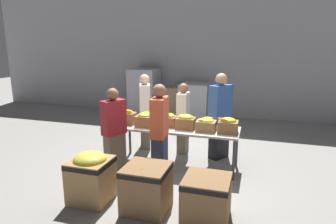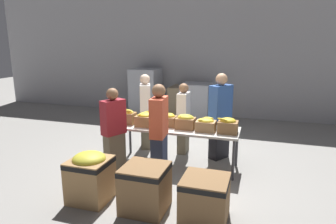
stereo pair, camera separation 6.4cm
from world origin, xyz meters
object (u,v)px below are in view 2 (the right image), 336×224
at_px(sorting_table, 176,130).
at_px(banana_box_0, 127,116).
at_px(banana_box_1, 146,119).
at_px(banana_box_2, 167,119).
at_px(volunteer_0, 220,117).
at_px(pallet_stack_2, 146,93).
at_px(volunteer_3, 114,132).
at_px(banana_box_3, 186,121).
at_px(volunteer_1, 159,134).
at_px(pallet_stack_0, 185,103).
at_px(donation_bin_1, 145,186).
at_px(banana_box_4, 206,124).
at_px(banana_box_5, 228,125).
at_px(donation_bin_0, 90,175).
at_px(volunteer_4, 183,119).
at_px(pallet_stack_1, 196,102).
at_px(volunteer_2, 145,112).
at_px(donation_bin_2, 205,197).

xyz_separation_m(sorting_table, banana_box_0, (-1.02, -0.03, 0.20)).
distance_m(banana_box_1, banana_box_2, 0.42).
relative_size(volunteer_0, pallet_stack_2, 1.16).
bearing_deg(volunteer_0, volunteer_3, -19.74).
bearing_deg(pallet_stack_2, banana_box_3, -58.39).
distance_m(volunteer_0, volunteer_1, 1.58).
bearing_deg(pallet_stack_0, donation_bin_1, -81.55).
distance_m(banana_box_4, banana_box_5, 0.39).
bearing_deg(donation_bin_0, volunteer_4, 71.06).
xyz_separation_m(volunteer_0, pallet_stack_1, (-1.12, 2.88, -0.32)).
bearing_deg(banana_box_2, volunteer_1, -83.12).
bearing_deg(banana_box_4, banana_box_0, 178.27).
height_order(banana_box_0, banana_box_5, banana_box_0).
height_order(banana_box_2, volunteer_2, volunteer_2).
bearing_deg(donation_bin_2, volunteer_3, 151.87).
bearing_deg(pallet_stack_1, donation_bin_2, -76.34).
bearing_deg(banana_box_5, banana_box_0, 178.76).
bearing_deg(banana_box_5, banana_box_1, -179.25).
bearing_deg(volunteer_1, volunteer_4, -7.30).
height_order(sorting_table, banana_box_4, banana_box_4).
relative_size(banana_box_5, volunteer_2, 0.22).
bearing_deg(banana_box_5, donation_bin_1, -121.00).
relative_size(banana_box_1, pallet_stack_1, 0.30).
bearing_deg(banana_box_3, volunteer_2, 144.32).
distance_m(banana_box_3, banana_box_4, 0.39).
distance_m(banana_box_3, volunteer_0, 0.87).
bearing_deg(donation_bin_0, banana_box_4, 47.43).
height_order(sorting_table, volunteer_3, volunteer_3).
relative_size(sorting_table, banana_box_1, 6.82).
xyz_separation_m(sorting_table, volunteer_4, (-0.05, 0.73, 0.04)).
relative_size(volunteer_0, volunteer_3, 1.12).
distance_m(volunteer_1, donation_bin_0, 1.30).
relative_size(banana_box_1, volunteer_3, 0.22).
height_order(volunteer_2, donation_bin_2, volunteer_2).
distance_m(banana_box_5, volunteer_4, 1.31).
xyz_separation_m(banana_box_2, volunteer_0, (0.93, 0.61, -0.03)).
bearing_deg(banana_box_0, donation_bin_2, -40.63).
height_order(banana_box_2, donation_bin_2, banana_box_2).
height_order(banana_box_4, volunteer_0, volunteer_0).
xyz_separation_m(banana_box_2, donation_bin_0, (-0.68, -1.69, -0.50)).
height_order(donation_bin_2, pallet_stack_0, pallet_stack_0).
relative_size(banana_box_3, volunteer_0, 0.20).
distance_m(banana_box_3, banana_box_5, 0.78).
relative_size(sorting_table, donation_bin_1, 3.56).
relative_size(banana_box_4, banana_box_5, 0.93).
relative_size(banana_box_5, volunteer_0, 0.21).
height_order(sorting_table, donation_bin_0, sorting_table).
bearing_deg(volunteer_4, pallet_stack_0, -166.51).
distance_m(banana_box_2, pallet_stack_1, 3.51).
bearing_deg(donation_bin_2, banana_box_1, 133.19).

